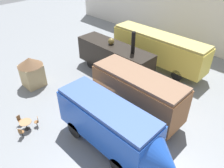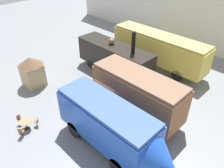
{
  "view_description": "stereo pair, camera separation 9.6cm",
  "coord_description": "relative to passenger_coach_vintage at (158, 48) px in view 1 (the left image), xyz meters",
  "views": [
    {
      "loc": [
        10.55,
        -10.13,
        12.27
      ],
      "look_at": [
        -0.44,
        1.0,
        1.6
      ],
      "focal_mm": 35.0,
      "sensor_mm": 36.0,
      "label": 1
    },
    {
      "loc": [
        10.62,
        -10.06,
        12.27
      ],
      "look_at": [
        -0.44,
        1.0,
        1.6
      ],
      "focal_mm": 35.0,
      "sensor_mm": 36.0,
      "label": 2
    }
  ],
  "objects": [
    {
      "name": "ground_plane",
      "position": [
        1.2,
        -8.89,
        -2.21
      ],
      "size": [
        80.0,
        80.0,
        0.0
      ],
      "primitive_type": "plane",
      "color": "gray"
    },
    {
      "name": "cafe_chair_1",
      "position": [
        -0.72,
        -15.77,
        -1.7
      ],
      "size": [
        0.4,
        0.41,
        0.87
      ],
      "rotation": [
        0.0,
        0.0,
        8.52
      ],
      "color": "black",
      "rests_on": "ground_plane"
    },
    {
      "name": "backdrop_wall",
      "position": [
        1.2,
        7.08,
        2.29
      ],
      "size": [
        44.0,
        0.15,
        9.0
      ],
      "color": "silver",
      "rests_on": "ground_plane"
    },
    {
      "name": "visitor_person",
      "position": [
        -0.74,
        -9.89,
        -1.38
      ],
      "size": [
        0.34,
        0.34,
        1.54
      ],
      "color": "#262633",
      "rests_on": "ground_plane"
    },
    {
      "name": "streamlined_locomotive",
      "position": [
        4.84,
        -11.82,
        -0.03
      ],
      "size": [
        8.94,
        2.58,
        3.6
      ],
      "color": "blue",
      "rests_on": "ground_plane"
    },
    {
      "name": "cafe_chair_2",
      "position": [
        -0.92,
        -14.37,
        -1.7
      ],
      "size": [
        0.38,
        0.39,
        0.87
      ],
      "rotation": [
        0.0,
        0.0,
        10.62
      ],
      "color": "black",
      "rests_on": "ground_plane"
    },
    {
      "name": "steam_locomotive",
      "position": [
        -2.28,
        -4.49,
        -0.3
      ],
      "size": [
        8.73,
        2.42,
        5.23
      ],
      "color": "black",
      "rests_on": "ground_plane"
    },
    {
      "name": "ticket_kiosk",
      "position": [
        -6.25,
        -11.7,
        -0.54
      ],
      "size": [
        2.34,
        2.34,
        3.0
      ],
      "color": "tan",
      "rests_on": "ground_plane"
    },
    {
      "name": "cafe_table_near",
      "position": [
        -1.23,
        -15.13,
        -1.63
      ],
      "size": [
        0.9,
        0.9,
        0.72
      ],
      "color": "black",
      "rests_on": "ground_plane"
    },
    {
      "name": "cafe_chair_0",
      "position": [
        -2.04,
        -15.25,
        -1.7
      ],
      "size": [
        0.37,
        0.36,
        0.87
      ],
      "rotation": [
        0.0,
        0.0,
        6.43
      ],
      "color": "black",
      "rests_on": "ground_plane"
    },
    {
      "name": "passenger_coach_vintage",
      "position": [
        0.0,
        0.0,
        0.0
      ],
      "size": [
        10.95,
        2.51,
        3.7
      ],
      "color": "#E0C64C",
      "rests_on": "ground_plane"
    },
    {
      "name": "passenger_coach_wooden",
      "position": [
        3.61,
        -7.96,
        0.05
      ],
      "size": [
        7.49,
        2.65,
        3.82
      ],
      "color": "brown",
      "rests_on": "ground_plane"
    }
  ]
}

